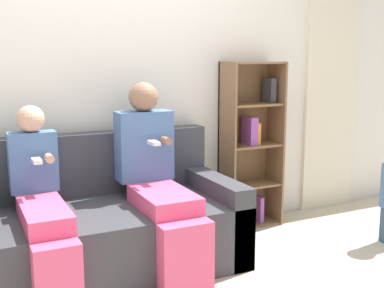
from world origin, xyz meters
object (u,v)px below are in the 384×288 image
child_seated (42,202)px  bookshelf (250,143)px  couch (105,227)px  adult_seated (157,175)px

child_seated → bookshelf: (1.74, 0.47, 0.14)m
child_seated → bookshelf: bearing=15.1°
couch → bookshelf: bookshelf is taller
couch → adult_seated: 0.49m
adult_seated → child_seated: adult_seated is taller
couch → child_seated: child_seated is taller
adult_seated → bookshelf: (0.99, 0.43, 0.07)m
bookshelf → adult_seated: bearing=-156.6°
child_seated → bookshelf: 1.80m
couch → bookshelf: 1.43m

